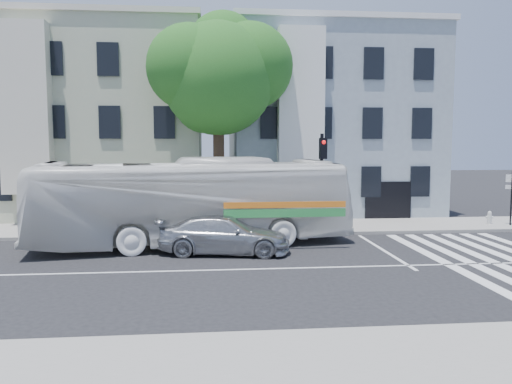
{
  "coord_description": "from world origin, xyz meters",
  "views": [
    {
      "loc": [
        -0.51,
        -16.72,
        4.32
      ],
      "look_at": [
        1.34,
        2.75,
        2.4
      ],
      "focal_mm": 35.0,
      "sensor_mm": 36.0,
      "label": 1
    }
  ],
  "objects": [
    {
      "name": "ground",
      "position": [
        0.0,
        0.0,
        0.0
      ],
      "size": [
        120.0,
        120.0,
        0.0
      ],
      "primitive_type": "plane",
      "color": "black",
      "rests_on": "ground"
    },
    {
      "name": "sidewalk_far",
      "position": [
        0.0,
        8.0,
        0.07
      ],
      "size": [
        80.0,
        4.0,
        0.15
      ],
      "primitive_type": "cube",
      "color": "gray",
      "rests_on": "ground"
    },
    {
      "name": "sidewalk_near",
      "position": [
        0.0,
        -8.0,
        0.07
      ],
      "size": [
        80.0,
        4.0,
        0.15
      ],
      "primitive_type": "cube",
      "color": "gray",
      "rests_on": "ground"
    },
    {
      "name": "building_left",
      "position": [
        -7.0,
        15.0,
        5.5
      ],
      "size": [
        12.0,
        10.0,
        11.0
      ],
      "primitive_type": "cube",
      "color": "#A6AF93",
      "rests_on": "ground"
    },
    {
      "name": "building_right",
      "position": [
        7.0,
        15.0,
        5.5
      ],
      "size": [
        12.0,
        10.0,
        11.0
      ],
      "primitive_type": "cube",
      "color": "gray",
      "rests_on": "ground"
    },
    {
      "name": "street_tree",
      "position": [
        0.06,
        8.74,
        7.83
      ],
      "size": [
        7.3,
        5.9,
        11.1
      ],
      "color": "#2D2116",
      "rests_on": "ground"
    },
    {
      "name": "bus",
      "position": [
        -1.18,
        4.28,
        1.86
      ],
      "size": [
        5.26,
        13.66,
        3.71
      ],
      "primitive_type": "imported",
      "rotation": [
        0.0,
        0.0,
        1.74
      ],
      "color": "white",
      "rests_on": "ground"
    },
    {
      "name": "sedan",
      "position": [
        0.08,
        2.6,
        0.74
      ],
      "size": [
        2.8,
        5.38,
        1.49
      ],
      "primitive_type": "imported",
      "rotation": [
        0.0,
        0.0,
        1.43
      ],
      "color": "#AFB1B6",
      "rests_on": "ground"
    },
    {
      "name": "hedge",
      "position": [
        -2.09,
        6.8,
        0.5
      ],
      "size": [
        8.54,
        1.53,
        0.7
      ],
      "primitive_type": null,
      "rotation": [
        0.0,
        0.0,
        0.08
      ],
      "color": "#326320",
      "rests_on": "sidewalk_far"
    },
    {
      "name": "traffic_signal",
      "position": [
        4.72,
        5.94,
        3.07
      ],
      "size": [
        0.5,
        0.55,
        4.76
      ],
      "rotation": [
        0.0,
        0.0,
        0.16
      ],
      "color": "black",
      "rests_on": "ground"
    },
    {
      "name": "fire_hydrant",
      "position": [
        14.0,
        7.65,
        0.49
      ],
      "size": [
        0.38,
        0.22,
        0.66
      ],
      "rotation": [
        0.0,
        0.0,
        -0.3
      ],
      "color": "beige",
      "rests_on": "sidewalk_far"
    },
    {
      "name": "far_sign_pole",
      "position": [
        14.8,
        7.14,
        1.89
      ],
      "size": [
        0.48,
        0.25,
        2.78
      ],
      "rotation": [
        0.0,
        0.0,
        -0.36
      ],
      "color": "black",
      "rests_on": "sidewalk_far"
    }
  ]
}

